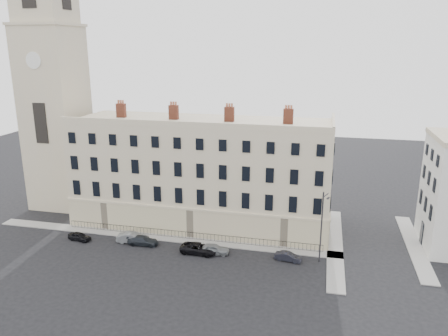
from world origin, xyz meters
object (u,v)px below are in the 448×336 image
(streetlamp, at_px, (322,224))
(car_e, at_px, (214,249))
(car_f, at_px, (288,257))
(car_d, at_px, (199,248))
(car_a, at_px, (80,236))
(car_b, at_px, (133,238))
(car_c, at_px, (143,241))

(streetlamp, bearing_deg, car_e, -157.05)
(car_f, xyz_separation_m, streetlamp, (3.71, 0.45, 4.35))
(car_f, relative_size, streetlamp, 0.37)
(car_d, relative_size, streetlamp, 0.53)
(car_a, distance_m, car_b, 7.29)
(car_c, relative_size, streetlamp, 0.46)
(car_c, xyz_separation_m, car_f, (18.78, -0.12, -0.05))
(car_d, bearing_deg, streetlamp, -84.29)
(car_a, xyz_separation_m, car_b, (7.23, 0.93, 0.14))
(car_d, relative_size, car_f, 1.45)
(car_d, bearing_deg, car_c, 87.04)
(car_c, height_order, streetlamp, streetlamp)
(car_b, height_order, car_e, car_b)
(car_e, relative_size, streetlamp, 0.44)
(car_b, distance_m, car_e, 11.18)
(car_a, relative_size, car_c, 0.79)
(car_b, bearing_deg, car_f, -95.53)
(car_a, relative_size, streetlamp, 0.36)
(car_c, relative_size, car_e, 1.04)
(car_b, bearing_deg, streetlamp, -94.28)
(car_e, distance_m, streetlamp, 13.59)
(car_b, bearing_deg, car_c, -105.03)
(car_e, bearing_deg, car_b, 76.42)
(car_d, xyz_separation_m, streetlamp, (14.72, 0.98, 4.24))
(car_d, xyz_separation_m, car_f, (11.00, 0.54, -0.12))
(car_a, height_order, car_b, car_b)
(car_b, height_order, car_f, car_b)
(car_a, height_order, streetlamp, streetlamp)
(car_b, distance_m, streetlamp, 24.42)
(car_b, xyz_separation_m, streetlamp, (24.05, 0.03, 4.20))
(car_c, distance_m, car_e, 9.60)
(streetlamp, bearing_deg, car_b, -160.31)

